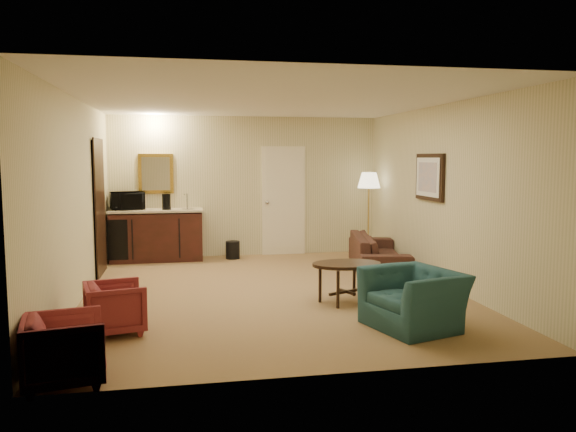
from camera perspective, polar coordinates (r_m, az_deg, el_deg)
name	(u,v)px	position (r m, az deg, el deg)	size (l,w,h in m)	color
ground	(272,292)	(7.79, -1.67, -7.72)	(6.00, 6.00, 0.00)	#98764D
room_walls	(257,166)	(8.32, -3.20, 5.09)	(5.02, 6.01, 2.61)	beige
wetbar_cabinet	(157,235)	(10.30, -13.19, -1.90)	(1.64, 0.58, 0.92)	#3C1613
sofa	(378,247)	(9.29, 9.17, -3.11)	(1.99, 0.58, 0.78)	black
teal_armchair	(414,289)	(6.27, 12.66, -7.27)	(0.97, 0.63, 0.85)	#214853
rose_chair_near	(115,305)	(6.23, -17.15, -8.65)	(0.58, 0.55, 0.60)	maroon
rose_chair_far	(64,346)	(5.02, -21.77, -12.20)	(0.62, 0.58, 0.63)	maroon
coffee_table	(346,282)	(7.26, 5.96, -6.71)	(0.89, 0.60, 0.51)	black
floor_lamp	(368,215)	(10.50, 8.18, 0.15)	(0.42, 0.42, 1.58)	gold
waste_bin	(233,250)	(10.31, -5.64, -3.45)	(0.26, 0.26, 0.32)	black
microwave	(127,199)	(10.35, -16.03, 1.69)	(0.57, 0.31, 0.39)	black
coffee_maker	(166,202)	(10.18, -12.25, 1.43)	(0.15, 0.15, 0.28)	black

